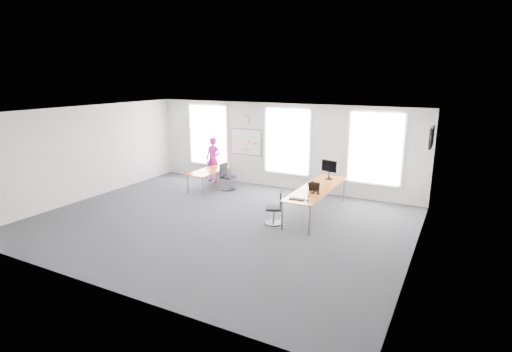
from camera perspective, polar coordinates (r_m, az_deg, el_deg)
The scene contains 24 objects.
floor at distance 11.11m, azimuth -5.33°, elevation -6.54°, with size 10.00×10.00×0.00m, color #25252A.
ceiling at distance 10.44m, azimuth -5.71°, elevation 9.05°, with size 10.00×10.00×0.00m, color white.
wall_back at distance 14.12m, azimuth 3.41°, elevation 4.28°, with size 10.00×10.00×0.00m, color silver.
wall_front at distance 7.78m, azimuth -21.89°, elevation -4.98°, with size 10.00×10.00×0.00m, color silver.
wall_left at distance 14.01m, azimuth -22.93°, elevation 3.10°, with size 10.00×10.00×0.00m, color silver.
wall_right at distance 9.04m, azimuth 22.10°, elevation -2.41°, with size 10.00×10.00×0.00m, color silver.
window_left at distance 15.53m, azimuth -6.81°, elevation 5.85°, with size 1.60×0.06×2.20m, color white.
window_mid at distance 13.94m, azimuth 4.50°, elevation 4.96°, with size 1.60×0.06×2.20m, color white.
window_right at distance 13.07m, azimuth 16.68°, elevation 3.79°, with size 1.60×0.06×2.20m, color white.
desk_right at distance 11.58m, azimuth 8.67°, elevation -1.91°, with size 0.87×3.27×0.80m.
desk_left at distance 14.17m, azimuth -6.63°, elevation 0.62°, with size 0.75×1.86×0.68m.
chair_right at distance 10.82m, azimuth 2.81°, elevation -4.80°, with size 0.55×0.55×0.92m.
chair_left at distance 14.09m, azimuth -4.21°, elevation -0.29°, with size 0.50×0.50×0.94m.
person at distance 15.09m, azimuth -6.15°, elevation 2.35°, with size 0.62×0.41×1.70m, color #BF129D.
whiteboard at distance 14.69m, azimuth -1.45°, elevation 4.88°, with size 1.20×0.03×0.90m, color white.
wall_clock at distance 14.58m, azimuth -1.47°, elevation 7.98°, with size 0.30×0.30×0.04m, color gray.
tv at distance 11.82m, azimuth 23.81°, elevation 5.09°, with size 0.06×0.90×0.55m, color black.
keyboard at distance 10.41m, azimuth 5.87°, elevation -3.30°, with size 0.42×0.15×0.02m, color black.
mouse at distance 10.33m, azimuth 7.38°, elevation -3.43°, with size 0.07×0.10×0.04m, color black.
lens_cap at distance 10.69m, azimuth 7.47°, elevation -2.91°, with size 0.06×0.06×0.01m, color black.
headphones at distance 10.90m, azimuth 8.49°, elevation -2.33°, with size 0.20×0.11×0.12m.
laptop_sleeve at distance 11.16m, azimuth 8.29°, elevation -1.56°, with size 0.32×0.21×0.26m.
paper_stack at distance 11.66m, azimuth 8.60°, elevation -1.26°, with size 0.31×0.23×0.11m, color beige.
monitor at distance 12.47m, azimuth 10.41°, elevation 1.14°, with size 0.53×0.22×0.60m.
Camera 1 is at (5.73, -8.68, 3.91)m, focal length 28.00 mm.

